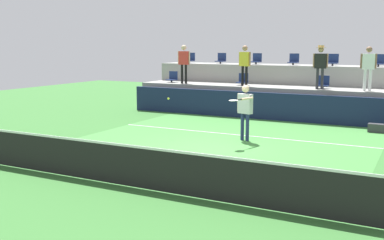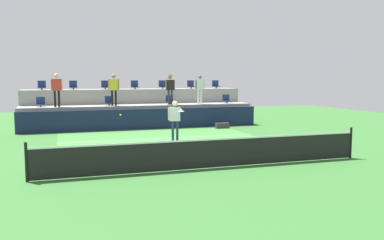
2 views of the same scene
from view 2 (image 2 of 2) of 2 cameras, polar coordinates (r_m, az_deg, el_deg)
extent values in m
plane|color=#336B2D|center=(16.09, -2.48, -3.88)|extent=(40.00, 40.00, 0.00)
cube|color=#3D7F38|center=(17.04, -3.38, -3.32)|extent=(9.00, 10.00, 0.01)
cube|color=white|center=(18.38, -4.49, -2.64)|extent=(9.00, 0.06, 0.00)
cylinder|color=black|center=(11.53, -22.54, -5.58)|extent=(0.08, 0.08, 1.07)
cylinder|color=black|center=(14.88, 21.68, -3.03)|extent=(0.08, 0.08, 1.07)
cube|color=black|center=(12.27, 2.56, -4.82)|extent=(10.40, 0.01, 0.87)
cube|color=white|center=(12.19, 2.57, -2.81)|extent=(10.40, 0.02, 0.05)
cube|color=#141E42|center=(21.81, -6.73, 0.13)|extent=(13.00, 0.16, 1.10)
cube|color=gray|center=(23.07, -7.36, 0.63)|extent=(13.00, 1.80, 1.25)
cube|color=gray|center=(24.80, -8.15, 1.98)|extent=(13.00, 1.80, 2.10)
cylinder|color=#2D2D33|center=(22.50, -20.77, 1.88)|extent=(0.08, 0.08, 0.10)
cube|color=navy|center=(22.49, -20.78, 2.06)|extent=(0.44, 0.40, 0.04)
cube|color=navy|center=(22.66, -20.78, 2.62)|extent=(0.44, 0.04, 0.38)
cylinder|color=#2D2D33|center=(22.61, -11.71, 2.17)|extent=(0.08, 0.08, 0.10)
cube|color=navy|center=(22.60, -11.71, 2.34)|extent=(0.44, 0.40, 0.04)
cube|color=navy|center=(22.77, -11.77, 2.90)|extent=(0.44, 0.04, 0.38)
cylinder|color=#2D2D33|center=(23.25, -3.13, 2.38)|extent=(0.08, 0.08, 0.10)
cube|color=navy|center=(23.25, -3.13, 2.55)|extent=(0.44, 0.40, 0.04)
cube|color=navy|center=(23.41, -3.24, 3.09)|extent=(0.44, 0.04, 0.38)
cylinder|color=#2D2D33|center=(24.42, 5.01, 2.54)|extent=(0.08, 0.08, 0.10)
cube|color=navy|center=(24.41, 5.01, 2.70)|extent=(0.44, 0.40, 0.04)
cube|color=navy|center=(24.57, 4.85, 3.22)|extent=(0.44, 0.04, 0.38)
cylinder|color=#2D2D33|center=(24.26, -20.62, 4.17)|extent=(0.08, 0.08, 0.10)
cube|color=navy|center=(24.25, -20.63, 4.33)|extent=(0.44, 0.40, 0.04)
cube|color=navy|center=(24.43, -20.63, 4.84)|extent=(0.44, 0.04, 0.38)
cylinder|color=#2D2D33|center=(24.24, -16.56, 4.30)|extent=(0.08, 0.08, 0.10)
cube|color=navy|center=(24.24, -16.56, 4.47)|extent=(0.44, 0.40, 0.04)
cube|color=navy|center=(24.42, -16.59, 4.97)|extent=(0.44, 0.04, 0.38)
cylinder|color=#2D2D33|center=(24.36, -12.25, 4.42)|extent=(0.08, 0.08, 0.10)
cube|color=navy|center=(24.36, -12.25, 4.58)|extent=(0.44, 0.40, 0.04)
cube|color=navy|center=(24.53, -12.31, 5.08)|extent=(0.44, 0.04, 0.38)
cylinder|color=#2D2D33|center=(24.60, -8.13, 4.51)|extent=(0.08, 0.08, 0.10)
cube|color=navy|center=(24.60, -8.13, 4.67)|extent=(0.44, 0.40, 0.04)
cube|color=navy|center=(24.77, -8.21, 5.17)|extent=(0.44, 0.04, 0.38)
cylinder|color=#2D2D33|center=(24.96, -4.18, 4.57)|extent=(0.08, 0.08, 0.10)
cube|color=navy|center=(24.96, -4.18, 4.74)|extent=(0.44, 0.40, 0.04)
cube|color=navy|center=(25.13, -4.28, 5.22)|extent=(0.44, 0.04, 0.38)
cylinder|color=#2D2D33|center=(25.47, -0.10, 4.62)|extent=(0.08, 0.08, 0.10)
cube|color=navy|center=(25.47, -0.10, 4.78)|extent=(0.44, 0.40, 0.04)
cube|color=navy|center=(25.64, -0.22, 5.25)|extent=(0.44, 0.04, 0.38)
cylinder|color=#2D2D33|center=(26.05, 3.48, 4.64)|extent=(0.08, 0.08, 0.10)
cube|color=navy|center=(26.05, 3.48, 4.79)|extent=(0.44, 0.40, 0.04)
cube|color=navy|center=(26.21, 3.34, 5.26)|extent=(0.44, 0.04, 0.38)
cylinder|color=navy|center=(17.74, -2.76, -1.55)|extent=(0.14, 0.14, 0.87)
cylinder|color=navy|center=(17.73, -2.12, -1.55)|extent=(0.14, 0.14, 0.87)
cube|color=#B2B2B7|center=(17.65, -2.45, 0.83)|extent=(0.50, 0.31, 0.61)
sphere|color=beige|center=(17.62, -2.45, 2.36)|extent=(0.29, 0.29, 0.23)
cylinder|color=beige|center=(17.66, -3.32, 0.89)|extent=(0.09, 0.09, 0.58)
cylinder|color=beige|center=(17.36, -1.57, 1.44)|extent=(0.22, 0.55, 0.07)
cylinder|color=black|center=(16.99, -1.57, 1.34)|extent=(0.11, 0.26, 0.04)
ellipsoid|color=silver|center=(16.71, -1.57, 1.26)|extent=(0.34, 0.38, 0.03)
cylinder|color=black|center=(22.15, -18.95, 2.88)|extent=(0.12, 0.12, 0.86)
cylinder|color=black|center=(22.16, -18.44, 2.89)|extent=(0.12, 0.12, 0.86)
cube|color=red|center=(22.13, -18.76, 4.79)|extent=(0.48, 0.21, 0.61)
sphere|color=beige|center=(22.13, -18.80, 6.00)|extent=(0.25, 0.25, 0.23)
cylinder|color=beige|center=(22.11, -19.45, 4.81)|extent=(0.07, 0.07, 0.57)
cylinder|color=beige|center=(22.15, -18.06, 4.86)|extent=(0.07, 0.07, 0.57)
cylinder|color=black|center=(22.33, -11.31, 3.09)|extent=(0.13, 0.13, 0.85)
cylinder|color=black|center=(22.31, -10.82, 3.10)|extent=(0.13, 0.13, 0.85)
cube|color=yellow|center=(22.29, -11.10, 4.96)|extent=(0.49, 0.28, 0.60)
sphere|color=#A87A5B|center=(22.29, -11.13, 6.15)|extent=(0.28, 0.28, 0.23)
cylinder|color=#A87A5B|center=(22.33, -11.78, 4.99)|extent=(0.08, 0.08, 0.57)
cylinder|color=#A87A5B|center=(22.26, -10.42, 5.02)|extent=(0.08, 0.08, 0.57)
cylinder|color=#2D2D33|center=(22.89, -3.33, 3.23)|extent=(0.12, 0.12, 0.83)
cylinder|color=#2D2D33|center=(22.96, -2.89, 3.25)|extent=(0.12, 0.12, 0.83)
cube|color=black|center=(22.90, -3.12, 5.00)|extent=(0.47, 0.24, 0.58)
sphere|color=#A87A5B|center=(22.90, -3.13, 6.13)|extent=(0.25, 0.25, 0.22)
cylinder|color=#A87A5B|center=(22.80, -3.73, 5.04)|extent=(0.08, 0.08, 0.55)
cylinder|color=#A87A5B|center=(23.00, -2.53, 5.05)|extent=(0.08, 0.08, 0.55)
cylinder|color=tan|center=(22.90, -3.13, 6.32)|extent=(0.45, 0.45, 0.01)
cylinder|color=tan|center=(22.90, -3.13, 6.43)|extent=(0.26, 0.26, 0.09)
cylinder|color=white|center=(23.41, 0.91, 3.31)|extent=(0.12, 0.12, 0.83)
cylinder|color=white|center=(23.49, 1.33, 3.32)|extent=(0.12, 0.12, 0.83)
cube|color=white|center=(23.43, 1.13, 5.05)|extent=(0.47, 0.24, 0.59)
sphere|color=#846047|center=(23.42, 1.13, 6.15)|extent=(0.25, 0.25, 0.23)
cylinder|color=#846047|center=(23.31, 0.55, 5.09)|extent=(0.08, 0.08, 0.55)
cylinder|color=#846047|center=(23.55, 1.69, 5.09)|extent=(0.08, 0.08, 0.55)
sphere|color=#CCE033|center=(16.63, -10.16, 0.72)|extent=(0.07, 0.07, 0.07)
cube|color=#333338|center=(22.15, 4.32, -0.79)|extent=(0.76, 0.28, 0.30)
camera|label=1|loc=(10.39, 51.94, 4.81)|focal=42.77mm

